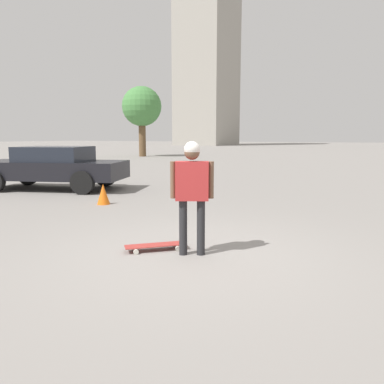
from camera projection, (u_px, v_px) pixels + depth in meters
ground_plane at (192, 254)px, 5.37m from camera, size 220.00×220.00×0.00m
person at (192, 185)px, 5.22m from camera, size 0.55×0.38×1.61m
skateboard at (156, 246)px, 5.55m from camera, size 0.82×0.78×0.09m
car_parked_near at (53, 167)px, 11.90m from camera, size 4.91×3.19×1.36m
building_block_distant at (208, 51)px, 71.73m from camera, size 9.04×12.20×35.70m
tree_distant at (142, 107)px, 31.20m from camera, size 3.29×3.29×5.82m
traffic_cone at (103, 194)px, 9.31m from camera, size 0.32×0.32×0.51m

